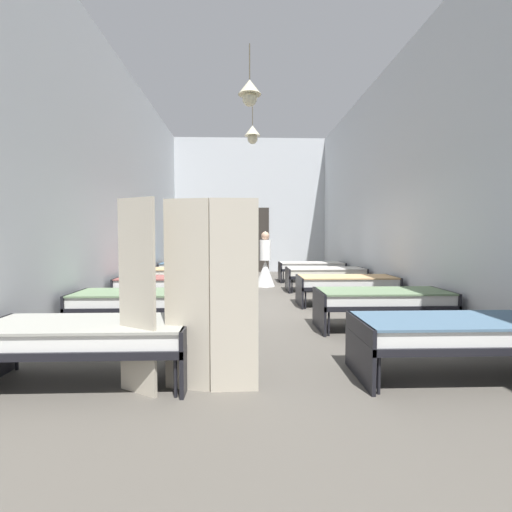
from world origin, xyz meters
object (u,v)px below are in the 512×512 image
object	(u,v)px
bed_left_row_0	(88,336)
privacy_screen	(186,296)
bed_right_row_0	(455,333)
bed_right_row_1	(382,299)
nurse_near_aisle	(265,267)
bed_right_row_4	(311,267)
bed_right_row_3	(325,273)
bed_left_row_3	(183,274)
bed_left_row_4	(193,267)
potted_plant	(251,252)
bed_left_row_2	(168,284)
bed_left_row_1	(142,301)
bed_right_row_2	(346,283)

from	to	relation	value
bed_left_row_0	privacy_screen	xyz separation A→B (m)	(0.95, -0.23, 0.41)
bed_right_row_0	privacy_screen	distance (m)	2.58
bed_right_row_1	nurse_near_aisle	size ratio (longest dim) A/B	1.28
bed_right_row_4	bed_right_row_3	bearing A→B (deg)	-90.00
bed_left_row_3	privacy_screen	bearing A→B (deg)	-80.90
bed_left_row_4	potted_plant	bearing A→B (deg)	40.02
bed_right_row_0	potted_plant	world-z (taller)	potted_plant
bed_left_row_0	bed_left_row_2	size ratio (longest dim) A/B	1.00
bed_right_row_4	privacy_screen	size ratio (longest dim) A/B	1.12
bed_right_row_0	bed_left_row_1	distance (m)	3.97
bed_right_row_2	privacy_screen	xyz separation A→B (m)	(-2.54, -4.03, 0.41)
bed_right_row_1	bed_right_row_0	bearing A→B (deg)	-90.00
bed_left_row_1	bed_right_row_3	xyz separation A→B (m)	(3.49, 3.80, 0.00)
bed_right_row_2	potted_plant	distance (m)	5.55
bed_left_row_2	bed_right_row_0	bearing A→B (deg)	-47.43
bed_left_row_0	bed_right_row_2	world-z (taller)	same
bed_left_row_0	bed_left_row_3	size ratio (longest dim) A/B	1.00
nurse_near_aisle	bed_left_row_4	bearing A→B (deg)	-110.85
bed_left_row_2	bed_left_row_4	bearing A→B (deg)	90.00
bed_right_row_1	nurse_near_aisle	world-z (taller)	nurse_near_aisle
bed_right_row_0	bed_right_row_1	distance (m)	1.90
bed_right_row_0	privacy_screen	bearing A→B (deg)	-174.75
bed_left_row_0	bed_left_row_3	xyz separation A→B (m)	(0.00, 5.70, 0.00)
bed_right_row_2	bed_left_row_3	xyz separation A→B (m)	(-3.49, 1.90, 0.00)
bed_left_row_1	bed_left_row_4	size ratio (longest dim) A/B	1.00
potted_plant	privacy_screen	world-z (taller)	privacy_screen
bed_left_row_3	bed_right_row_4	world-z (taller)	same
potted_plant	bed_left_row_0	bearing A→B (deg)	-100.81
bed_right_row_1	bed_right_row_2	size ratio (longest dim) A/B	1.00
potted_plant	bed_right_row_4	bearing A→B (deg)	-39.49
bed_right_row_3	nurse_near_aisle	world-z (taller)	nurse_near_aisle
nurse_near_aisle	bed_right_row_2	bearing A→B (deg)	31.65
bed_left_row_3	bed_right_row_0	bearing A→B (deg)	-58.52
bed_right_row_0	bed_left_row_3	xyz separation A→B (m)	(-3.49, 5.70, 0.00)
bed_left_row_1	bed_left_row_4	world-z (taller)	same
bed_left_row_0	bed_right_row_0	distance (m)	3.49
bed_right_row_0	bed_right_row_2	world-z (taller)	same
bed_left_row_0	bed_left_row_1	world-z (taller)	same
bed_right_row_3	bed_left_row_3	bearing A→B (deg)	180.00
bed_right_row_0	bed_left_row_3	bearing A→B (deg)	121.48
nurse_near_aisle	bed_right_row_3	bearing A→B (deg)	62.16
privacy_screen	bed_right_row_1	bearing A→B (deg)	55.36
bed_right_row_1	potted_plant	distance (m)	7.38
bed_right_row_0	bed_right_row_3	distance (m)	5.70
potted_plant	bed_right_row_0	bearing A→B (deg)	-78.99
bed_right_row_2	potted_plant	xyz separation A→B (m)	(-1.76, 5.25, 0.39)
bed_right_row_1	bed_right_row_3	size ratio (longest dim) A/B	1.00
bed_left_row_3	potted_plant	size ratio (longest dim) A/B	1.37
bed_right_row_0	bed_left_row_1	size ratio (longest dim) A/B	1.00
bed_right_row_2	privacy_screen	bearing A→B (deg)	-122.20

